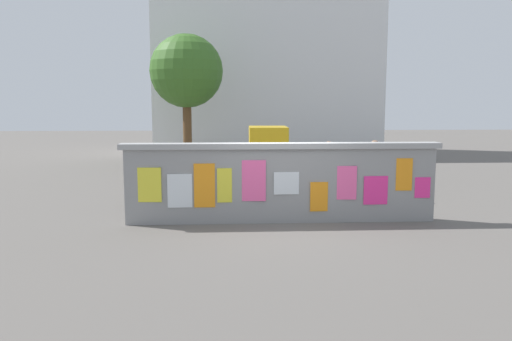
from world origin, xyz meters
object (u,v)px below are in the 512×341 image
Objects in this scene: motorcycle at (258,190)px; bicycle_near at (181,180)px; person_walking at (328,166)px; bicycle_far at (165,191)px; person_bystander at (374,164)px; auto_rickshaw_truck at (298,156)px; tree_roadside at (186,72)px.

bicycle_near is at bearing 131.01° from motorcycle.
person_walking is at bearing 17.50° from motorcycle.
person_walking reaches higher than bicycle_far.
bicycle_far is 1.02× the size of person_walking.
person_walking is at bearing 1.19° from bicycle_far.
auto_rickshaw_truck is at bearing 119.33° from person_bystander.
bicycle_near is 1.03× the size of person_walking.
auto_rickshaw_truck is 3.35m from person_bystander.
person_bystander is (5.53, 0.42, 0.62)m from bicycle_far.
auto_rickshaw_truck reaches higher than bicycle_near.
tree_roadside is (-5.67, 8.62, 2.93)m from person_bystander.
tree_roadside is at bearing 92.86° from bicycle_near.
person_bystander is at bearing -16.33° from bicycle_near.
tree_roadside is (-0.14, 9.04, 3.55)m from bicycle_far.
person_bystander is (1.64, -2.92, 0.09)m from auto_rickshaw_truck.
motorcycle is 10.45m from tree_roadside.
auto_rickshaw_truck is 1.93× the size of motorcycle.
auto_rickshaw_truck is 2.24× the size of person_walking.
bicycle_far is at bearing 168.16° from motorcycle.
motorcycle is 2.42m from bicycle_far.
person_walking is (0.33, -3.26, 0.09)m from auto_rickshaw_truck.
motorcycle is 1.16× the size of person_bystander.
person_walking reaches higher than bicycle_near.
bicycle_near is (-2.15, 2.48, -0.10)m from motorcycle.
person_bystander is at bearing 14.36° from person_walking.
auto_rickshaw_truck is at bearing -54.74° from tree_roadside.
motorcycle is at bearing -162.50° from person_walking.
tree_roadside is (-4.36, 8.95, 2.93)m from person_walking.
motorcycle is at bearing -75.28° from tree_roadside.
person_walking is 0.29× the size of tree_roadside.
bicycle_far is 4.27m from person_walking.
person_walking and person_bystander have the same top height.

